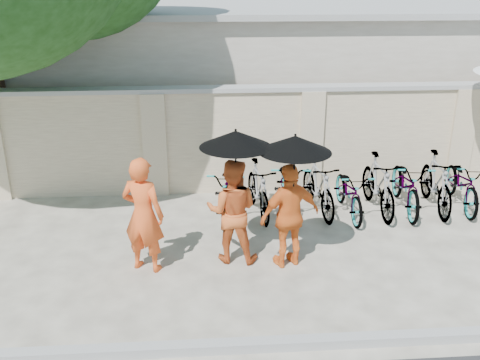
{
  "coord_description": "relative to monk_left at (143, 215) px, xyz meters",
  "views": [
    {
      "loc": [
        -0.09,
        -6.72,
        4.05
      ],
      "look_at": [
        0.46,
        0.89,
        1.1
      ],
      "focal_mm": 40.0,
      "sensor_mm": 36.0,
      "label": 1
    }
  ],
  "objects": [
    {
      "name": "ground",
      "position": [
        0.96,
        -0.24,
        -0.86
      ],
      "size": [
        80.0,
        80.0,
        0.0
      ],
      "primitive_type": "plane",
      "color": "beige"
    },
    {
      "name": "kerb",
      "position": [
        0.96,
        -1.94,
        -0.8
      ],
      "size": [
        40.0,
        0.16,
        0.12
      ],
      "primitive_type": "cube",
      "color": "#989897",
      "rests_on": "ground"
    },
    {
      "name": "compound_wall",
      "position": [
        1.96,
        2.96,
        0.14
      ],
      "size": [
        20.0,
        0.3,
        2.0
      ],
      "primitive_type": "cube",
      "color": "beige",
      "rests_on": "ground"
    },
    {
      "name": "building_behind",
      "position": [
        2.96,
        6.76,
        0.74
      ],
      "size": [
        14.0,
        6.0,
        3.2
      ],
      "primitive_type": "cube",
      "color": "beige",
      "rests_on": "ground"
    },
    {
      "name": "monk_left",
      "position": [
        0.0,
        0.0,
        0.0
      ],
      "size": [
        0.74,
        0.62,
        1.72
      ],
      "primitive_type": "imported",
      "rotation": [
        0.0,
        0.0,
        2.75
      ],
      "color": "#F45921",
      "rests_on": "ground"
    },
    {
      "name": "monk_center",
      "position": [
        1.27,
        0.18,
        -0.06
      ],
      "size": [
        0.87,
        0.74,
        1.59
      ],
      "primitive_type": "imported",
      "rotation": [
        0.0,
        0.0,
        2.96
      ],
      "color": "#CD5B26",
      "rests_on": "ground"
    },
    {
      "name": "parasol_center",
      "position": [
        1.32,
        0.1,
        1.06
      ],
      "size": [
        1.02,
        1.02,
        1.14
      ],
      "color": "black",
      "rests_on": "ground"
    },
    {
      "name": "monk_right",
      "position": [
        2.1,
        -0.03,
        -0.07
      ],
      "size": [
        1.0,
        0.67,
        1.58
      ],
      "primitive_type": "imported",
      "rotation": [
        0.0,
        0.0,
        3.48
      ],
      "color": "orange",
      "rests_on": "ground"
    },
    {
      "name": "parasol_right",
      "position": [
        2.12,
        -0.11,
        1.04
      ],
      "size": [
        1.01,
        1.01,
        1.12
      ],
      "color": "black",
      "rests_on": "ground"
    },
    {
      "name": "bike_0",
      "position": [
        1.29,
        1.77,
        -0.39
      ],
      "size": [
        0.84,
        1.86,
        0.94
      ],
      "primitive_type": "imported",
      "rotation": [
        0.0,
        0.0,
        -0.12
      ],
      "color": "#94939B",
      "rests_on": "ground"
    },
    {
      "name": "bike_1",
      "position": [
        1.83,
        1.76,
        -0.38
      ],
      "size": [
        0.65,
        1.65,
        0.97
      ],
      "primitive_type": "imported",
      "rotation": [
        0.0,
        0.0,
        0.12
      ],
      "color": "#94939B",
      "rests_on": "ground"
    },
    {
      "name": "bike_2",
      "position": [
        2.37,
        1.85,
        -0.36
      ],
      "size": [
        0.82,
        1.96,
        1.0
      ],
      "primitive_type": "imported",
      "rotation": [
        0.0,
        0.0,
        -0.08
      ],
      "color": "#94939B",
      "rests_on": "ground"
    },
    {
      "name": "bike_3",
      "position": [
        2.91,
        1.78,
        -0.37
      ],
      "size": [
        0.68,
        1.69,
        0.99
      ],
      "primitive_type": "imported",
      "rotation": [
        0.0,
        0.0,
        0.13
      ],
      "color": "#94939B",
      "rests_on": "ground"
    },
    {
      "name": "bike_4",
      "position": [
        3.45,
        1.66,
        -0.43
      ],
      "size": [
        0.58,
        1.63,
        0.86
      ],
      "primitive_type": "imported",
      "rotation": [
        0.0,
        0.0,
        0.01
      ],
      "color": "#94939B",
      "rests_on": "ground"
    },
    {
      "name": "bike_5",
      "position": [
        3.99,
        1.75,
        -0.34
      ],
      "size": [
        0.51,
        1.73,
        1.04
      ],
      "primitive_type": "imported",
      "rotation": [
        0.0,
        0.0,
        0.02
      ],
      "color": "#94939B",
      "rests_on": "ground"
    },
    {
      "name": "bike_6",
      "position": [
        4.53,
        1.79,
        -0.38
      ],
      "size": [
        0.84,
        1.89,
        0.96
      ],
      "primitive_type": "imported",
      "rotation": [
        0.0,
        0.0,
        -0.11
      ],
      "color": "#94939B",
      "rests_on": "ground"
    },
    {
      "name": "bike_7",
      "position": [
        5.07,
        1.77,
        -0.34
      ],
      "size": [
        0.66,
        1.77,
        1.04
      ],
      "primitive_type": "imported",
      "rotation": [
        0.0,
        0.0,
        -0.1
      ],
      "color": "#94939B",
      "rests_on": "ground"
    },
    {
      "name": "bike_8",
      "position": [
        5.61,
        1.85,
        -0.4
      ],
      "size": [
        0.83,
        1.81,
        0.92
      ],
      "primitive_type": "imported",
      "rotation": [
        0.0,
        0.0,
        -0.13
      ],
      "color": "#94939B",
      "rests_on": "ground"
    }
  ]
}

